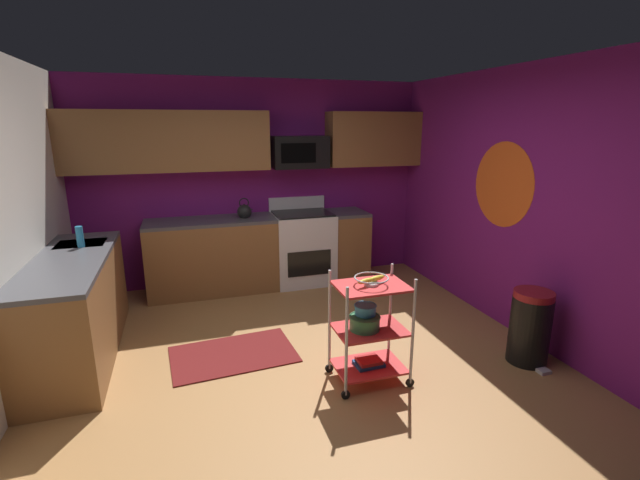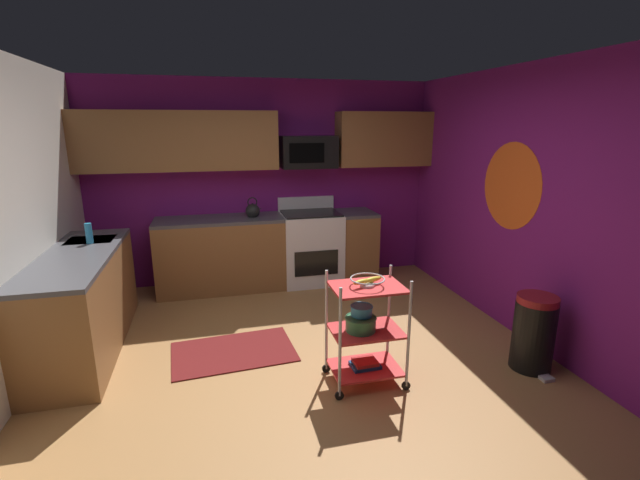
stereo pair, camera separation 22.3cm
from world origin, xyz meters
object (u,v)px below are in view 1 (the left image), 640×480
Objects in this scene: trash_can at (530,327)px; oven_range at (303,247)px; fruit_bowl at (371,279)px; dish_soap_bottle at (80,237)px; book_stack at (369,362)px; mixing_bowl_small at (365,309)px; microwave at (299,152)px; kettle at (244,211)px; rolling_cart at (370,329)px; mixing_bowl_large at (365,322)px.

oven_range is at bearing 117.63° from trash_can.
dish_soap_bottle reaches higher than fruit_bowl.
fruit_bowl reaches higher than book_stack.
dish_soap_bottle reaches higher than mixing_bowl_small.
microwave reaches higher than oven_range.
mixing_bowl_small is 0.69× the size of kettle.
dish_soap_bottle is at bearing 146.40° from rolling_cart.
mixing_bowl_small is 0.77× the size of book_stack.
microwave reaches higher than book_stack.
microwave reaches higher than dish_soap_bottle.
fruit_bowl is at bearing -92.38° from oven_range.
trash_can is (3.77, -1.68, -0.69)m from dish_soap_bottle.
mixing_bowl_large is (-0.05, -0.00, -0.36)m from fruit_bowl.
microwave is 3.32m from trash_can.
oven_range reaches higher than trash_can.
book_stack is (-0.10, -2.44, -0.32)m from oven_range.
mixing_bowl_small is at bearing 173.22° from trash_can.
kettle is at bearing 104.69° from fruit_bowl.
oven_range is 2.48m from fruit_bowl.
dish_soap_bottle is at bearing 145.85° from mixing_bowl_large.
mixing_bowl_small is at bearing 138.14° from rolling_cart.
mixing_bowl_large is 0.37m from book_stack.
mixing_bowl_large is at bearing -93.33° from microwave.
trash_can is at bearing -50.97° from kettle.
dish_soap_bottle reaches higher than book_stack.
microwave reaches higher than mixing_bowl_large.
rolling_cart is 0.08m from mixing_bowl_large.
trash_can is at bearing -6.78° from mixing_bowl_small.
book_stack is 0.90× the size of kettle.
mixing_bowl_small is at bearing 138.14° from book_stack.
oven_range is at bearing 87.62° from rolling_cart.
fruit_bowl is 1.36× the size of dish_soap_bottle.
book_stack is at bearing 0.00° from mixing_bowl_large.
book_stack is at bearing -33.60° from dish_soap_bottle.
kettle reaches higher than rolling_cart.
microwave reaches higher than rolling_cart.
trash_can is (1.49, -0.18, -0.29)m from mixing_bowl_small.
oven_range reaches higher than mixing_bowl_small.
fruit_bowl is 1.03× the size of kettle.
oven_range reaches higher than book_stack.
microwave reaches higher than trash_can.
dish_soap_bottle reaches higher than trash_can.
kettle is at bearing 103.65° from mixing_bowl_large.
book_stack is at bearing -75.31° from kettle.
kettle reaches higher than mixing_bowl_large.
dish_soap_bottle is at bearing 146.40° from book_stack.
oven_range reaches higher than rolling_cart.
trash_can is at bearing -5.63° from mixing_bowl_large.
kettle is at bearing -179.70° from oven_range.
rolling_cart is 3.47× the size of kettle.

